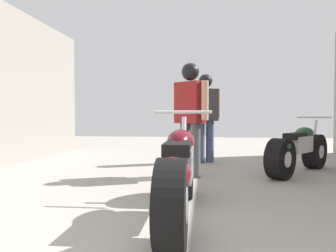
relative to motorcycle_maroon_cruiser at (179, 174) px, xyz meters
The scene contains 5 objects.
ground_plane 1.22m from the motorcycle_maroon_cruiser, 88.46° to the left, with size 19.07×19.07×0.00m, color #9E998E.
motorcycle_maroon_cruiser is the anchor object (origin of this frame).
motorcycle_black_naked 3.01m from the motorcycle_maroon_cruiser, 55.89° to the left, with size 1.35×1.69×0.91m.
mechanic_in_blue 2.13m from the motorcycle_maroon_cruiser, 90.01° to the left, with size 0.59×0.50×1.71m.
mechanic_with_helmet 3.60m from the motorcycle_maroon_cruiser, 86.46° to the left, with size 0.64×0.43×1.72m.
Camera 1 is at (0.22, -0.07, 0.94)m, focal length 35.08 mm.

